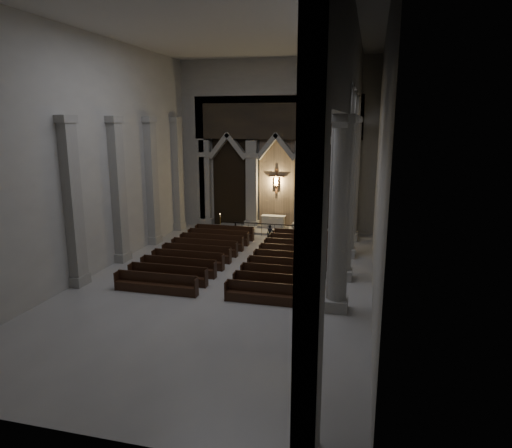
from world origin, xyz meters
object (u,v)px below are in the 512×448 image
at_px(altar, 273,221).
at_px(pews, 242,259).
at_px(candle_stand_right, 307,231).
at_px(worshipper, 270,234).
at_px(altar_rail, 268,228).
at_px(candle_stand_left, 220,228).

xyz_separation_m(altar, pews, (0.09, -8.60, -0.30)).
height_order(candle_stand_right, pews, candle_stand_right).
xyz_separation_m(altar, worshipper, (0.60, -3.83, 0.01)).
xyz_separation_m(pews, worshipper, (0.50, 4.77, 0.31)).
relative_size(altar, worshipper, 1.44).
relative_size(altar_rail, candle_stand_right, 3.26).
bearing_deg(altar, worshipper, -81.16).
bearing_deg(pews, candle_stand_right, 70.01).
xyz_separation_m(altar, candle_stand_right, (2.69, -1.46, -0.20)).
height_order(candle_stand_left, pews, candle_stand_left).
relative_size(pews, worshipper, 8.82).
distance_m(candle_stand_right, worshipper, 3.17).
relative_size(candle_stand_left, candle_stand_right, 1.01).
bearing_deg(altar, pews, -89.40).
bearing_deg(pews, altar, 90.60).
distance_m(candle_stand_left, worshipper, 4.25).
bearing_deg(altar, candle_stand_left, -146.36).
relative_size(altar, candle_stand_left, 1.18).
relative_size(candle_stand_right, pews, 0.14).
relative_size(candle_stand_left, pews, 0.14).
bearing_deg(candle_stand_right, worshipper, -131.48).
xyz_separation_m(candle_stand_left, pews, (3.42, -6.39, -0.11)).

